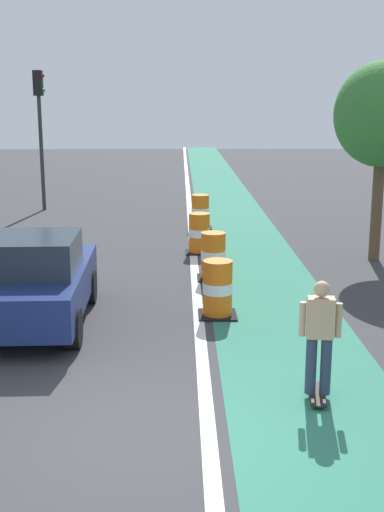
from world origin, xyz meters
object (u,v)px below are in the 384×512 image
object	(u,v)px
traffic_barrel_mid	(213,256)
traffic_barrel_back	(199,234)
parked_sedan_nearest	(35,281)
skateboarder_on_lane	(320,336)
traffic_light_corner	(40,115)
traffic_barrel_front	(218,289)
street_tree_sidewalk	(383,116)
traffic_barrel_far	(200,212)

from	to	relation	value
traffic_barrel_mid	traffic_barrel_back	world-z (taller)	same
parked_sedan_nearest	traffic_barrel_back	distance (m)	6.65
skateboarder_on_lane	traffic_barrel_back	xyz separation A→B (m)	(-1.38, 9.04, -0.38)
traffic_light_corner	traffic_barrel_back	bearing A→B (deg)	-52.68
parked_sedan_nearest	traffic_barrel_front	size ratio (longest dim) A/B	3.81
traffic_barrel_back	street_tree_sidewalk	world-z (taller)	street_tree_sidewalk
traffic_barrel_front	traffic_barrel_far	distance (m)	8.98
traffic_barrel_mid	street_tree_sidewalk	size ratio (longest dim) A/B	0.22
traffic_barrel_back	street_tree_sidewalk	distance (m)	5.55
parked_sedan_nearest	street_tree_sidewalk	world-z (taller)	street_tree_sidewalk
traffic_barrel_back	traffic_barrel_mid	bearing A→B (deg)	-84.74
street_tree_sidewalk	skateboarder_on_lane	bearing A→B (deg)	-110.89
traffic_barrel_mid	street_tree_sidewalk	bearing A→B (deg)	23.00
traffic_barrel_front	street_tree_sidewalk	xyz separation A→B (m)	(4.30, 4.53, 3.14)
traffic_barrel_front	traffic_light_corner	bearing A→B (deg)	114.54
parked_sedan_nearest	traffic_barrel_mid	xyz separation A→B (m)	(3.41, 3.17, -0.30)
traffic_barrel_far	traffic_light_corner	size ratio (longest dim) A/B	0.21
traffic_light_corner	skateboarder_on_lane	bearing A→B (deg)	-66.85
traffic_barrel_far	traffic_light_corner	xyz separation A→B (m)	(-5.79, 3.84, 2.97)
parked_sedan_nearest	traffic_barrel_back	xyz separation A→B (m)	(3.16, 5.85, -0.30)
parked_sedan_nearest	traffic_barrel_front	world-z (taller)	parked_sedan_nearest
traffic_barrel_back	traffic_light_corner	xyz separation A→B (m)	(-5.66, 7.42, 2.97)
parked_sedan_nearest	traffic_light_corner	xyz separation A→B (m)	(-2.50, 13.27, 2.67)
traffic_barrel_front	traffic_barrel_far	size ratio (longest dim) A/B	1.00
parked_sedan_nearest	traffic_barrel_far	bearing A→B (deg)	70.74
traffic_barrel_mid	traffic_barrel_far	world-z (taller)	same
skateboarder_on_lane	parked_sedan_nearest	xyz separation A→B (m)	(-4.54, 3.20, -0.08)
skateboarder_on_lane	street_tree_sidewalk	size ratio (longest dim) A/B	0.34
traffic_barrel_front	traffic_light_corner	xyz separation A→B (m)	(-5.85, 12.82, 2.97)
traffic_barrel_front	parked_sedan_nearest	bearing A→B (deg)	-172.39
traffic_barrel_far	street_tree_sidewalk	world-z (taller)	street_tree_sidewalk
parked_sedan_nearest	traffic_barrel_mid	distance (m)	4.66
traffic_barrel_back	street_tree_sidewalk	xyz separation A→B (m)	(4.50, -0.87, 3.14)
traffic_barrel_mid	skateboarder_on_lane	bearing A→B (deg)	-79.89
skateboarder_on_lane	traffic_barrel_far	world-z (taller)	skateboarder_on_lane
skateboarder_on_lane	street_tree_sidewalk	bearing A→B (deg)	69.11
traffic_light_corner	traffic_barrel_mid	bearing A→B (deg)	-59.69
traffic_barrel_back	traffic_barrel_far	bearing A→B (deg)	87.89
parked_sedan_nearest	traffic_barrel_mid	bearing A→B (deg)	42.93
skateboarder_on_lane	traffic_barrel_front	world-z (taller)	skateboarder_on_lane
traffic_barrel_far	street_tree_sidewalk	bearing A→B (deg)	-45.52
traffic_barrel_mid	traffic_barrel_far	bearing A→B (deg)	91.05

